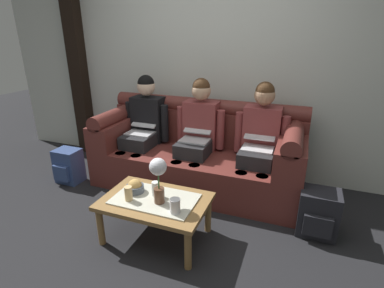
{
  "coord_description": "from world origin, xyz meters",
  "views": [
    {
      "loc": [
        1.05,
        -1.77,
        1.69
      ],
      "look_at": [
        0.08,
        0.76,
        0.65
      ],
      "focal_mm": 27.62,
      "sensor_mm": 36.0,
      "label": 1
    }
  ],
  "objects_px": {
    "cup_near_left": "(128,193)",
    "backpack_left": "(68,166)",
    "person_left": "(144,124)",
    "snack_bowl": "(135,187)",
    "person_right": "(260,138)",
    "backpack_right": "(318,213)",
    "flower_vase": "(158,174)",
    "cup_far_center": "(175,206)",
    "coffee_table": "(155,204)",
    "cup_near_right": "(155,189)",
    "couch": "(198,154)",
    "person_middle": "(198,130)"
  },
  "relations": [
    {
      "from": "cup_near_left",
      "to": "backpack_left",
      "type": "xyz_separation_m",
      "value": [
        -1.25,
        0.65,
        -0.25
      ]
    },
    {
      "from": "person_left",
      "to": "snack_bowl",
      "type": "xyz_separation_m",
      "value": [
        0.47,
        -1.01,
        -0.23
      ]
    },
    {
      "from": "person_left",
      "to": "snack_bowl",
      "type": "bearing_deg",
      "value": -65.1
    },
    {
      "from": "person_right",
      "to": "backpack_right",
      "type": "height_order",
      "value": "person_right"
    },
    {
      "from": "flower_vase",
      "to": "person_right",
      "type": "bearing_deg",
      "value": 60.52
    },
    {
      "from": "person_right",
      "to": "backpack_left",
      "type": "height_order",
      "value": "person_right"
    },
    {
      "from": "backpack_right",
      "to": "snack_bowl",
      "type": "bearing_deg",
      "value": -161.17
    },
    {
      "from": "cup_far_center",
      "to": "backpack_left",
      "type": "xyz_separation_m",
      "value": [
        -1.68,
        0.68,
        -0.25
      ]
    },
    {
      "from": "cup_far_center",
      "to": "backpack_right",
      "type": "relative_size",
      "value": 0.28
    },
    {
      "from": "coffee_table",
      "to": "cup_near_left",
      "type": "bearing_deg",
      "value": -152.09
    },
    {
      "from": "cup_near_right",
      "to": "backpack_left",
      "type": "relative_size",
      "value": 0.31
    },
    {
      "from": "cup_near_right",
      "to": "backpack_left",
      "type": "height_order",
      "value": "cup_near_right"
    },
    {
      "from": "couch",
      "to": "person_middle",
      "type": "height_order",
      "value": "person_middle"
    },
    {
      "from": "cup_near_right",
      "to": "backpack_left",
      "type": "bearing_deg",
      "value": 160.6
    },
    {
      "from": "cup_near_left",
      "to": "cup_near_right",
      "type": "height_order",
      "value": "cup_near_right"
    },
    {
      "from": "person_left",
      "to": "backpack_left",
      "type": "bearing_deg",
      "value": -146.63
    },
    {
      "from": "couch",
      "to": "person_right",
      "type": "height_order",
      "value": "person_right"
    },
    {
      "from": "person_left",
      "to": "backpack_left",
      "type": "height_order",
      "value": "person_left"
    },
    {
      "from": "flower_vase",
      "to": "snack_bowl",
      "type": "xyz_separation_m",
      "value": [
        -0.27,
        0.08,
        -0.21
      ]
    },
    {
      "from": "person_left",
      "to": "person_middle",
      "type": "bearing_deg",
      "value": -0.01
    },
    {
      "from": "person_right",
      "to": "snack_bowl",
      "type": "xyz_separation_m",
      "value": [
        -0.89,
        -1.01,
        -0.23
      ]
    },
    {
      "from": "couch",
      "to": "cup_far_center",
      "type": "bearing_deg",
      "value": -78.49
    },
    {
      "from": "person_left",
      "to": "person_right",
      "type": "relative_size",
      "value": 1.0
    },
    {
      "from": "snack_bowl",
      "to": "cup_near_left",
      "type": "bearing_deg",
      "value": -81.0
    },
    {
      "from": "person_left",
      "to": "backpack_left",
      "type": "relative_size",
      "value": 3.03
    },
    {
      "from": "person_middle",
      "to": "flower_vase",
      "type": "height_order",
      "value": "person_middle"
    },
    {
      "from": "coffee_table",
      "to": "cup_far_center",
      "type": "relative_size",
      "value": 7.64
    },
    {
      "from": "cup_near_right",
      "to": "person_right",
      "type": "bearing_deg",
      "value": 55.2
    },
    {
      "from": "coffee_table",
      "to": "flower_vase",
      "type": "bearing_deg",
      "value": -32.42
    },
    {
      "from": "person_right",
      "to": "coffee_table",
      "type": "relative_size",
      "value": 1.38
    },
    {
      "from": "cup_near_left",
      "to": "backpack_right",
      "type": "xyz_separation_m",
      "value": [
        1.48,
        0.65,
        -0.24
      ]
    },
    {
      "from": "snack_bowl",
      "to": "person_middle",
      "type": "bearing_deg",
      "value": 78.33
    },
    {
      "from": "person_left",
      "to": "flower_vase",
      "type": "relative_size",
      "value": 3.15
    },
    {
      "from": "person_middle",
      "to": "cup_near_right",
      "type": "bearing_deg",
      "value": -90.99
    },
    {
      "from": "coffee_table",
      "to": "cup_near_right",
      "type": "height_order",
      "value": "cup_near_right"
    },
    {
      "from": "cup_near_right",
      "to": "backpack_right",
      "type": "relative_size",
      "value": 0.3
    },
    {
      "from": "cup_far_center",
      "to": "person_middle",
      "type": "bearing_deg",
      "value": 101.54
    },
    {
      "from": "person_left",
      "to": "coffee_table",
      "type": "bearing_deg",
      "value": -57.1
    },
    {
      "from": "cup_near_right",
      "to": "flower_vase",
      "type": "bearing_deg",
      "value": -47.34
    },
    {
      "from": "coffee_table",
      "to": "backpack_left",
      "type": "relative_size",
      "value": 2.19
    },
    {
      "from": "snack_bowl",
      "to": "cup_near_left",
      "type": "xyz_separation_m",
      "value": [
        0.02,
        -0.14,
        0.02
      ]
    },
    {
      "from": "cup_near_right",
      "to": "cup_far_center",
      "type": "relative_size",
      "value": 1.08
    },
    {
      "from": "couch",
      "to": "flower_vase",
      "type": "bearing_deg",
      "value": -86.69
    },
    {
      "from": "coffee_table",
      "to": "person_right",
      "type": "bearing_deg",
      "value": 57.09
    },
    {
      "from": "cup_near_left",
      "to": "couch",
      "type": "bearing_deg",
      "value": 80.76
    },
    {
      "from": "couch",
      "to": "flower_vase",
      "type": "distance_m",
      "value": 1.13
    },
    {
      "from": "person_left",
      "to": "cup_far_center",
      "type": "relative_size",
      "value": 10.58
    },
    {
      "from": "flower_vase",
      "to": "backpack_right",
      "type": "xyz_separation_m",
      "value": [
        1.23,
        0.59,
        -0.43
      ]
    },
    {
      "from": "cup_far_center",
      "to": "flower_vase",
      "type": "bearing_deg",
      "value": 154.19
    },
    {
      "from": "person_middle",
      "to": "snack_bowl",
      "type": "relative_size",
      "value": 7.96
    }
  ]
}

